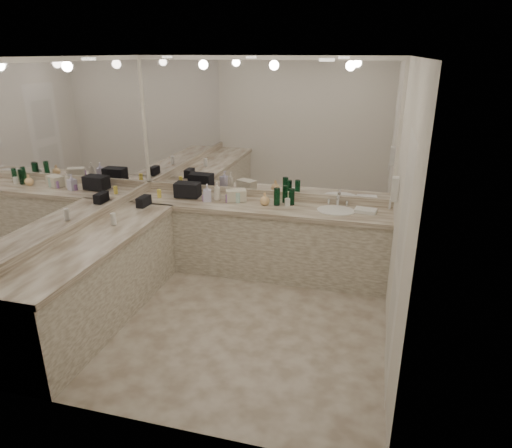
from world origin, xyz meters
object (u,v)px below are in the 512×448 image
(wall_phone, at_px, (395,189))
(soap_bottle_c, at_px, (265,199))
(cream_cosmetic_case, at_px, (236,196))
(soap_bottle_b, at_px, (207,193))
(soap_bottle_a, at_px, (217,192))
(hand_towel, at_px, (365,211))
(sink, at_px, (336,211))
(black_toiletry_bag, at_px, (188,190))

(wall_phone, relative_size, soap_bottle_c, 1.55)
(cream_cosmetic_case, distance_m, soap_bottle_b, 0.36)
(wall_phone, relative_size, soap_bottle_a, 1.04)
(hand_towel, height_order, soap_bottle_b, soap_bottle_b)
(soap_bottle_a, bearing_deg, soap_bottle_b, -148.75)
(sink, bearing_deg, cream_cosmetic_case, 177.56)
(black_toiletry_bag, height_order, soap_bottle_c, black_toiletry_bag)
(black_toiletry_bag, xyz_separation_m, soap_bottle_b, (0.30, -0.10, 0.02))
(wall_phone, relative_size, cream_cosmetic_case, 1.00)
(wall_phone, distance_m, soap_bottle_b, 2.25)
(black_toiletry_bag, bearing_deg, soap_bottle_c, -3.09)
(wall_phone, distance_m, cream_cosmetic_case, 1.96)
(sink, height_order, soap_bottle_a, soap_bottle_a)
(soap_bottle_b, bearing_deg, hand_towel, 2.45)
(sink, distance_m, soap_bottle_a, 1.48)
(black_toiletry_bag, relative_size, hand_towel, 1.28)
(hand_towel, relative_size, soap_bottle_b, 1.10)
(wall_phone, relative_size, soap_bottle_b, 1.09)
(soap_bottle_b, bearing_deg, sink, 1.73)
(cream_cosmetic_case, relative_size, soap_bottle_a, 1.04)
(wall_phone, xyz_separation_m, soap_bottle_b, (-2.18, 0.45, -0.34))
(black_toiletry_bag, bearing_deg, sink, -1.60)
(soap_bottle_a, bearing_deg, wall_phone, -14.00)
(cream_cosmetic_case, distance_m, soap_bottle_c, 0.38)
(sink, bearing_deg, soap_bottle_a, 179.33)
(soap_bottle_b, relative_size, soap_bottle_c, 1.42)
(cream_cosmetic_case, height_order, soap_bottle_c, soap_bottle_c)
(sink, height_order, soap_bottle_c, soap_bottle_c)
(black_toiletry_bag, distance_m, soap_bottle_b, 0.32)
(soap_bottle_c, bearing_deg, wall_phone, -18.81)
(sink, relative_size, soap_bottle_b, 2.00)
(cream_cosmetic_case, bearing_deg, soap_bottle_a, 163.69)
(black_toiletry_bag, xyz_separation_m, soap_bottle_a, (0.41, -0.04, 0.03))
(soap_bottle_c, bearing_deg, soap_bottle_a, 178.12)
(soap_bottle_a, xyz_separation_m, soap_bottle_c, (0.62, -0.02, -0.04))
(wall_phone, bearing_deg, hand_towel, 116.77)
(sink, bearing_deg, hand_towel, 5.82)
(soap_bottle_b, bearing_deg, cream_cosmetic_case, 16.30)
(cream_cosmetic_case, distance_m, hand_towel, 1.57)
(soap_bottle_b, bearing_deg, wall_phone, -11.71)
(black_toiletry_bag, xyz_separation_m, hand_towel, (2.22, -0.02, -0.07))
(sink, relative_size, soap_bottle_c, 2.84)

